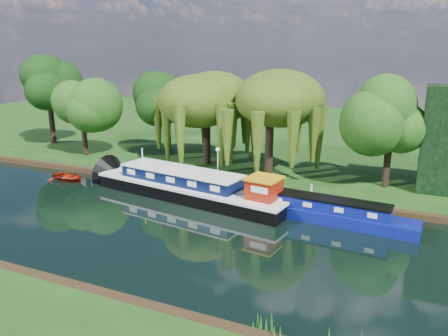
% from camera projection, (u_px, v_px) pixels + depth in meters
% --- Properties ---
extents(ground, '(120.00, 120.00, 0.00)m').
position_uv_depth(ground, '(144.00, 224.00, 28.31)').
color(ground, black).
extents(far_bank, '(120.00, 52.00, 0.45)m').
position_uv_depth(far_bank, '(288.00, 132.00, 58.24)').
color(far_bank, '#15370F').
rests_on(far_bank, ground).
extents(dutch_barge, '(16.55, 6.07, 3.42)m').
position_uv_depth(dutch_barge, '(192.00, 187.00, 33.15)').
color(dutch_barge, black).
rests_on(dutch_barge, ground).
extents(narrowboat, '(11.82, 2.82, 1.71)m').
position_uv_depth(narrowboat, '(325.00, 212.00, 28.81)').
color(narrowboat, navy).
rests_on(narrowboat, ground).
extents(red_dinghy, '(3.79, 2.99, 0.71)m').
position_uv_depth(red_dinghy, '(69.00, 180.00, 37.91)').
color(red_dinghy, maroon).
rests_on(red_dinghy, ground).
extents(willow_left, '(6.75, 6.75, 8.09)m').
position_uv_depth(willow_left, '(206.00, 101.00, 40.18)').
color(willow_left, black).
rests_on(willow_left, far_bank).
extents(willow_right, '(6.63, 6.63, 8.08)m').
position_uv_depth(willow_right, '(270.00, 108.00, 35.72)').
color(willow_right, black).
rests_on(willow_right, far_bank).
extents(tree_far_left, '(4.67, 4.67, 7.52)m').
position_uv_depth(tree_far_left, '(82.00, 105.00, 43.58)').
color(tree_far_left, black).
rests_on(tree_far_left, far_bank).
extents(tree_far_back, '(5.35, 5.35, 9.00)m').
position_uv_depth(tree_far_back, '(48.00, 88.00, 49.03)').
color(tree_far_back, black).
rests_on(tree_far_back, far_bank).
extents(tree_far_mid, '(4.69, 4.69, 7.68)m').
position_uv_depth(tree_far_mid, '(167.00, 103.00, 43.71)').
color(tree_far_mid, black).
rests_on(tree_far_mid, far_bank).
extents(tree_far_right, '(4.59, 4.59, 7.52)m').
position_uv_depth(tree_far_right, '(391.00, 122.00, 33.29)').
color(tree_far_right, black).
rests_on(tree_far_right, far_bank).
extents(lamppost, '(0.36, 0.36, 2.56)m').
position_uv_depth(lamppost, '(218.00, 154.00, 36.74)').
color(lamppost, silver).
rests_on(lamppost, far_bank).
extents(mooring_posts, '(19.16, 0.16, 1.00)m').
position_uv_depth(mooring_posts, '(196.00, 176.00, 35.67)').
color(mooring_posts, silver).
rests_on(mooring_posts, far_bank).
extents(reeds_near, '(33.70, 1.50, 1.10)m').
position_uv_depth(reeds_near, '(178.00, 300.00, 18.81)').
color(reeds_near, '#184C14').
rests_on(reeds_near, ground).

